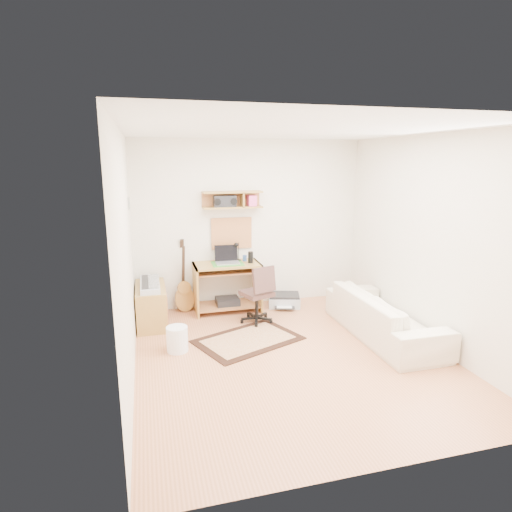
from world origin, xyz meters
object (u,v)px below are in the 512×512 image
object	(u,v)px
sofa	(384,308)
desk	(227,287)
task_chair	(257,293)
cabinet	(151,305)
printer	(284,301)

from	to	relation	value
sofa	desk	bearing A→B (deg)	50.72
task_chair	sofa	size ratio (longest dim) A/B	0.44
desk	cabinet	world-z (taller)	desk
task_chair	printer	distance (m)	0.89
printer	cabinet	bearing A→B (deg)	-157.32
task_chair	printer	xyz separation A→B (m)	(0.60, 0.55, -0.35)
task_chair	sofa	xyz separation A→B (m)	(1.49, -0.90, -0.04)
cabinet	desk	bearing A→B (deg)	12.43
task_chair	printer	bearing A→B (deg)	23.13
task_chair	sofa	distance (m)	1.75
desk	task_chair	xyz separation A→B (m)	(0.31, -0.58, 0.06)
cabinet	task_chair	bearing A→B (deg)	-12.47
task_chair	printer	world-z (taller)	task_chair
desk	printer	xyz separation A→B (m)	(0.92, -0.03, -0.29)
cabinet	sofa	size ratio (longest dim) A/B	0.46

